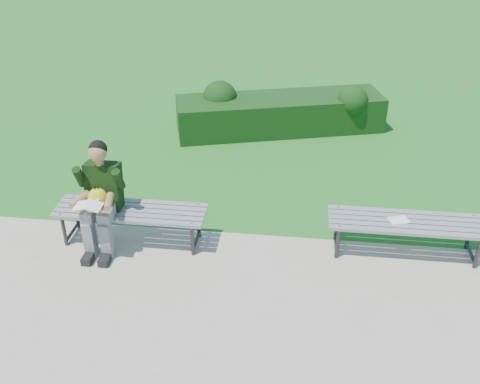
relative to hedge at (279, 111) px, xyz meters
name	(u,v)px	position (x,y,z in m)	size (l,w,h in m)	color
ground	(238,235)	(-0.31, -3.29, -0.34)	(80.00, 80.00, 0.00)	#298019
walkway	(216,337)	(-0.31, -5.04, -0.33)	(30.00, 3.50, 0.02)	#A89D8B
hedge	(279,111)	(0.00, 0.00, 0.00)	(3.67, 1.83, 0.87)	#0E3C0D
bench_left	(131,213)	(-1.56, -3.59, 0.07)	(1.80, 0.50, 0.46)	gray
bench_right	(407,225)	(1.67, -3.45, 0.07)	(1.80, 0.50, 0.46)	gray
seated_boy	(100,194)	(-1.86, -3.68, 0.37)	(0.56, 0.76, 1.31)	slate
paper_sheet	(399,220)	(1.57, -3.45, 0.13)	(0.26, 0.22, 0.01)	white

